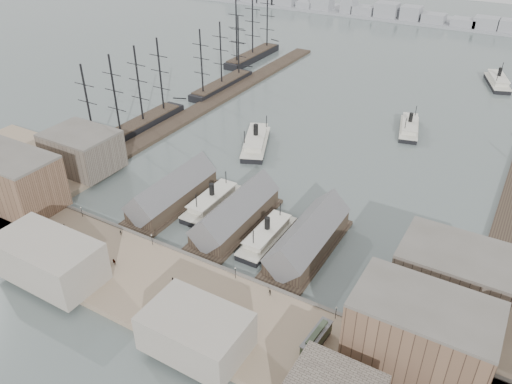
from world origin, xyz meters
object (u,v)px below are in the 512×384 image
Objects in this scene: tram at (316,339)px; ferry_docked_west at (212,201)px; horse_cart_right at (179,311)px; horse_cart_left at (49,232)px; horse_cart_center at (111,261)px.

ferry_docked_west is at bearing 149.38° from tram.
ferry_docked_west is 69.75m from tram.
tram is at bearing -80.40° from horse_cart_right.
horse_cart_left is at bearing -129.08° from ferry_docked_west.
horse_cart_left is at bearing 79.55° from horse_cart_right.
horse_cart_right is at bearing -64.69° from ferry_docked_west.
tram is 2.31× the size of horse_cart_center.
horse_cart_center is 29.89m from horse_cart_right.
ferry_docked_west reaches higher than horse_cart_center.
horse_cart_center reaches higher than horse_cart_left.
tram reaches higher than horse_cart_left.
ferry_docked_west reaches higher than tram.
horse_cart_center is at bearing 74.59° from horse_cart_right.
horse_cart_left is 0.96× the size of horse_cart_center.
tram is 64.00m from horse_cart_center.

